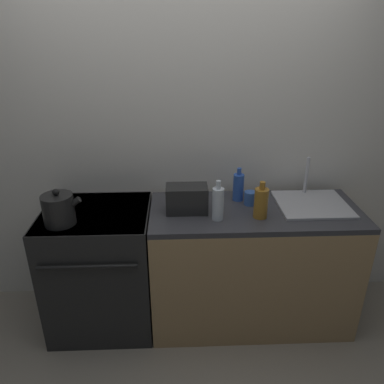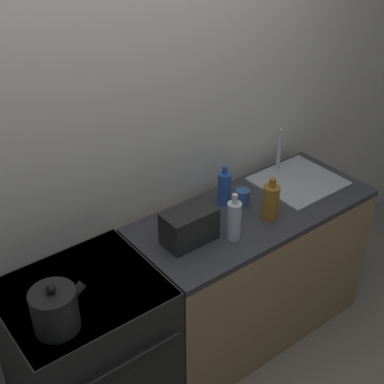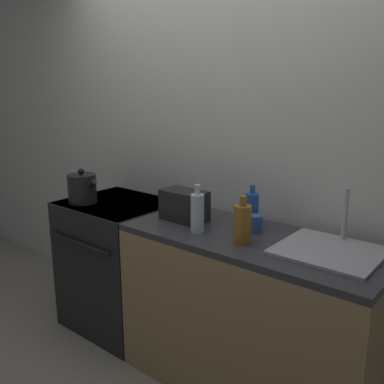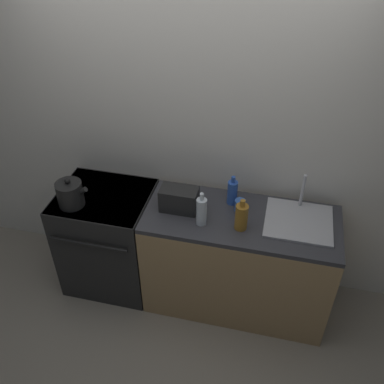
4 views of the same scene
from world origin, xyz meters
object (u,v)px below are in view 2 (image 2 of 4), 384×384
Objects in this scene: kettle at (55,310)px; cup_blue at (242,197)px; stove at (90,356)px; toaster at (189,226)px; bottle_blue at (224,188)px; bottle_clear at (234,220)px; bottle_amber at (271,202)px.

kettle is 1.23m from cup_blue.
stove is 0.80m from toaster.
kettle is 2.58× the size of cup_blue.
stove is 3.83× the size of bottle_blue.
bottle_clear is at bearing -140.29° from cup_blue.
stove is at bearing -171.57° from bottle_blue.
bottle_clear is at bearing -121.91° from bottle_blue.
kettle reaches higher than toaster.
bottle_blue is (1.14, 0.29, 0.00)m from kettle.
bottle_blue is at bearing 8.43° from stove.
stove is at bearing 170.70° from bottle_clear.
toaster is at bearing -169.15° from cup_blue.
toaster is 0.47m from bottle_amber.
bottle_clear is (0.97, 0.02, 0.01)m from kettle.
kettle is 1.24m from bottle_amber.
cup_blue is (0.24, 0.20, -0.06)m from bottle_clear.
stove is 0.98m from bottle_clear.
stove is 3.76× the size of kettle.
bottle_amber reaches higher than toaster.
bottle_blue is at bearing 23.52° from toaster.
bottle_blue is at bearing 58.09° from bottle_clear.
kettle is (-0.18, -0.15, 0.54)m from stove.
stove is 1.20m from bottle_amber.
bottle_amber is (1.24, 0.03, 0.00)m from kettle.
bottle_amber is at bearing -12.26° from toaster.
bottle_clear is (0.19, -0.12, 0.02)m from toaster.
bottle_amber is at bearing 1.52° from kettle.
stove is at bearing 178.71° from toaster.
bottle_amber is at bearing -68.24° from bottle_blue.
stove is 1.15m from cup_blue.
bottle_amber is at bearing -6.10° from stove.
bottle_clear is (-0.17, -0.27, 0.01)m from bottle_blue.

